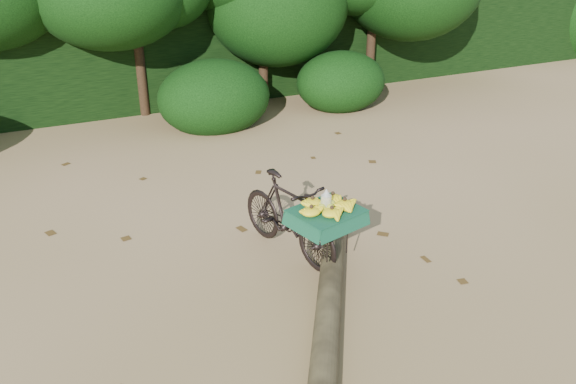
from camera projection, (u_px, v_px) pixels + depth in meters
name	position (u px, v px, depth m)	size (l,w,h in m)	color
ground	(208.00, 262.00, 6.67)	(80.00, 80.00, 0.00)	tan
vendor_bicycle	(290.00, 216.00, 6.62)	(0.96, 1.73, 0.93)	black
fallen_log	(329.00, 304.00, 5.76)	(0.24, 0.24, 3.29)	brown
hedge_backdrop	(104.00, 59.00, 11.47)	(26.00, 1.80, 1.80)	black
tree_row	(63.00, 7.00, 10.10)	(14.50, 2.00, 4.00)	black
bush_clumps	(157.00, 108.00, 10.20)	(8.80, 1.70, 0.90)	black
leaf_litter	(191.00, 235.00, 7.20)	(7.00, 7.30, 0.01)	#4A3213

